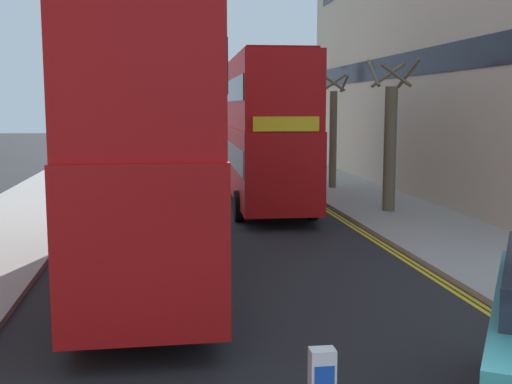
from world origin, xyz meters
name	(u,v)px	position (x,y,z in m)	size (l,w,h in m)	color
sidewalk_right	(413,220)	(6.50, 16.00, 0.07)	(4.00, 80.00, 0.14)	#9E9991
sidewalk_left	(3,231)	(-6.50, 16.00, 0.07)	(4.00, 80.00, 0.14)	#9E9991
kerb_line_outer	(371,236)	(4.40, 14.00, 0.00)	(0.10, 56.00, 0.01)	yellow
kerb_line_inner	(366,236)	(4.24, 14.00, 0.00)	(0.10, 56.00, 0.01)	yellow
double_decker_bus_away	(146,143)	(-2.03, 10.37, 3.03)	(2.85, 10.83, 5.64)	red
double_decker_bus_oncoming	(263,127)	(2.15, 20.31, 3.03)	(3.04, 10.87, 5.64)	#B20F0F
street_tree_near	(333,133)	(5.95, 24.19, 2.63)	(1.44, 1.33, 5.15)	#6B6047
street_tree_mid	(305,114)	(6.78, 33.53, 3.35)	(1.75, 1.81, 7.00)	#6B6047
street_tree_far	(390,142)	(6.23, 17.61, 2.56)	(1.59, 1.48, 5.33)	#6B6047
townhouse_terrace_right	(497,29)	(13.50, 23.94, 7.30)	(10.08, 28.00, 14.59)	beige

